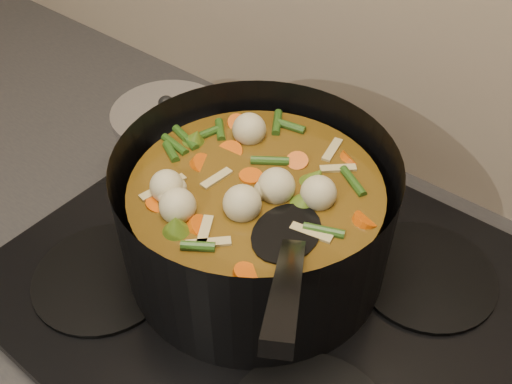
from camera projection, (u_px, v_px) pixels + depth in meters
The scene contains 3 objects.
stovetop at pixel (265, 281), 0.74m from camera, with size 0.62×0.54×0.03m.
stockpot at pixel (256, 216), 0.70m from camera, with size 0.43×0.44×0.25m.
saucepan at pixel (171, 140), 0.85m from camera, with size 0.16×0.16×0.13m.
Camera 1 is at (0.28, 1.57, 1.51)m, focal length 40.00 mm.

